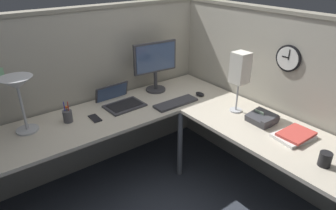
{
  "coord_description": "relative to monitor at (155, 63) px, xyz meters",
  "views": [
    {
      "loc": [
        -1.39,
        -1.68,
        1.93
      ],
      "look_at": [
        -0.06,
        0.07,
        0.87
      ],
      "focal_mm": 31.99,
      "sensor_mm": 36.0,
      "label": 1
    }
  ],
  "objects": [
    {
      "name": "ground_plane",
      "position": [
        -0.22,
        -0.64,
        -1.02
      ],
      "size": [
        6.8,
        6.8,
        0.0
      ],
      "primitive_type": "plane",
      "color": "#383D47"
    },
    {
      "name": "coffee_mug",
      "position": [
        0.15,
        -1.68,
        -0.25
      ],
      "size": [
        0.08,
        0.08,
        0.1
      ],
      "primitive_type": "cylinder",
      "color": "black",
      "rests_on": "desk"
    },
    {
      "name": "desk_lamp_dome",
      "position": [
        -1.26,
        -0.05,
        0.07
      ],
      "size": [
        0.24,
        0.24,
        0.44
      ],
      "color": "#B7BABF",
      "rests_on": "desk"
    },
    {
      "name": "book_stack",
      "position": [
        0.3,
        -1.37,
        -0.27
      ],
      "size": [
        0.31,
        0.25,
        0.04
      ],
      "color": "silver",
      "rests_on": "desk"
    },
    {
      "name": "desk",
      "position": [
        -0.37,
        -0.69,
        -0.39
      ],
      "size": [
        2.35,
        2.15,
        0.73
      ],
      "color": "beige",
      "rests_on": "ground"
    },
    {
      "name": "pen_cup",
      "position": [
        -0.95,
        -0.1,
        -0.24
      ],
      "size": [
        0.08,
        0.08,
        0.18
      ],
      "color": "#4C4C51",
      "rests_on": "desk"
    },
    {
      "name": "cubicle_wall_right",
      "position": [
        0.65,
        -0.9,
        -0.23
      ],
      "size": [
        0.12,
        2.37,
        1.58
      ],
      "color": "#A8A393",
      "rests_on": "ground"
    },
    {
      "name": "laptop",
      "position": [
        -0.45,
        -0.04,
        -0.27
      ],
      "size": [
        0.36,
        0.4,
        0.22
      ],
      "color": "#38383D",
      "rests_on": "desk"
    },
    {
      "name": "wall_clock",
      "position": [
        0.59,
        -1.05,
        0.19
      ],
      "size": [
        0.04,
        0.22,
        0.22
      ],
      "color": "black"
    },
    {
      "name": "computer_mouse",
      "position": [
        0.27,
        -0.37,
        -0.28
      ],
      "size": [
        0.06,
        0.1,
        0.03
      ],
      "primitive_type": "ellipsoid",
      "color": "black",
      "rests_on": "desk"
    },
    {
      "name": "cell_phone",
      "position": [
        -0.76,
        -0.19,
        -0.29
      ],
      "size": [
        0.07,
        0.15,
        0.01
      ],
      "primitive_type": "cube",
      "rotation": [
        0.0,
        0.0,
        -0.02
      ],
      "color": "black",
      "rests_on": "desk"
    },
    {
      "name": "office_phone",
      "position": [
        0.3,
        -1.08,
        -0.26
      ],
      "size": [
        0.2,
        0.21,
        0.11
      ],
      "color": "#38383D",
      "rests_on": "desk"
    },
    {
      "name": "keyboard",
      "position": [
        -0.04,
        -0.38,
        -0.28
      ],
      "size": [
        0.43,
        0.14,
        0.02
      ],
      "primitive_type": "cube",
      "rotation": [
        0.0,
        0.0,
        0.0
      ],
      "color": "#38383D",
      "rests_on": "desk"
    },
    {
      "name": "cubicle_wall_back",
      "position": [
        -0.59,
        0.23,
        -0.23
      ],
      "size": [
        2.57,
        0.12,
        1.58
      ],
      "color": "#A8A393",
      "rests_on": "ground"
    },
    {
      "name": "monitor",
      "position": [
        0.0,
        0.0,
        0.0
      ],
      "size": [
        0.46,
        0.2,
        0.5
      ],
      "color": "#38383D",
      "rests_on": "desk"
    },
    {
      "name": "desk_lamp_paper",
      "position": [
        0.3,
        -0.81,
        0.09
      ],
      "size": [
        0.13,
        0.13,
        0.53
      ],
      "color": "#B7BABF",
      "rests_on": "desk"
    }
  ]
}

